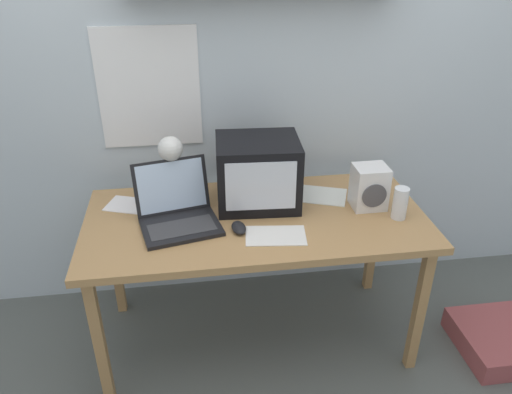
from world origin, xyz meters
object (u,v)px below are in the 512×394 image
object	(u,v)px
laptop	(177,209)
floor_cushion	(501,340)
crt_monitor	(258,172)
computer_mouse	(239,228)
corner_desk	(256,228)
desk_lamp	(171,155)
printed_handout	(276,236)
open_notebook	(132,205)
loose_paper_near_laptop	(321,195)
juice_glass	(400,205)
space_heater	(369,187)

from	to	relation	value
laptop	floor_cushion	size ratio (longest dim) A/B	0.94
crt_monitor	computer_mouse	bearing A→B (deg)	-112.75
corner_desk	desk_lamp	size ratio (longest dim) A/B	4.44
corner_desk	floor_cushion	xyz separation A→B (m)	(1.20, -0.27, -0.60)
printed_handout	open_notebook	world-z (taller)	same
loose_paper_near_laptop	laptop	bearing A→B (deg)	-168.22
corner_desk	crt_monitor	size ratio (longest dim) A/B	3.91
loose_paper_near_laptop	computer_mouse	bearing A→B (deg)	-149.07
corner_desk	floor_cushion	bearing A→B (deg)	-12.59
printed_handout	loose_paper_near_laptop	distance (m)	0.43
juice_glass	floor_cushion	distance (m)	0.94
space_heater	laptop	bearing A→B (deg)	-179.58
space_heater	loose_paper_near_laptop	world-z (taller)	space_heater
corner_desk	open_notebook	size ratio (longest dim) A/B	5.77
corner_desk	space_heater	size ratio (longest dim) A/B	7.56
printed_handout	floor_cushion	xyz separation A→B (m)	(1.14, -0.09, -0.66)
computer_mouse	loose_paper_near_laptop	xyz separation A→B (m)	(0.43, 0.26, -0.01)
loose_paper_near_laptop	open_notebook	bearing A→B (deg)	178.12
laptop	computer_mouse	bearing A→B (deg)	-36.07
crt_monitor	computer_mouse	xyz separation A→B (m)	(-0.12, -0.24, -0.14)
desk_lamp	space_heater	size ratio (longest dim) A/B	1.70
desk_lamp	laptop	bearing A→B (deg)	-88.02
crt_monitor	juice_glass	world-z (taller)	crt_monitor
juice_glass	desk_lamp	bearing A→B (deg)	165.34
open_notebook	space_heater	bearing A→B (deg)	-8.39
juice_glass	space_heater	world-z (taller)	space_heater
crt_monitor	open_notebook	size ratio (longest dim) A/B	1.48
laptop	open_notebook	size ratio (longest dim) A/B	1.46
desk_lamp	open_notebook	bearing A→B (deg)	172.26
printed_handout	loose_paper_near_laptop	bearing A→B (deg)	48.78
corner_desk	laptop	size ratio (longest dim) A/B	3.95
loose_paper_near_laptop	printed_handout	bearing A→B (deg)	-131.22
laptop	loose_paper_near_laptop	bearing A→B (deg)	-0.44
floor_cushion	corner_desk	bearing A→B (deg)	167.41
space_heater	computer_mouse	world-z (taller)	space_heater
printed_handout	loose_paper_near_laptop	size ratio (longest dim) A/B	0.95
juice_glass	laptop	bearing A→B (deg)	173.86
printed_handout	open_notebook	distance (m)	0.72
corner_desk	open_notebook	distance (m)	0.60
corner_desk	open_notebook	xyz separation A→B (m)	(-0.56, 0.18, 0.06)
desk_lamp	loose_paper_near_laptop	xyz separation A→B (m)	(0.70, -0.01, -0.25)
crt_monitor	open_notebook	distance (m)	0.61
computer_mouse	open_notebook	distance (m)	0.56
printed_handout	crt_monitor	bearing A→B (deg)	96.26
juice_glass	space_heater	size ratio (longest dim) A/B	0.73
space_heater	printed_handout	bearing A→B (deg)	-158.28
open_notebook	loose_paper_near_laptop	bearing A→B (deg)	-1.88
juice_glass	open_notebook	world-z (taller)	juice_glass
corner_desk	crt_monitor	xyz separation A→B (m)	(0.03, 0.13, 0.22)
crt_monitor	laptop	bearing A→B (deg)	-158.43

